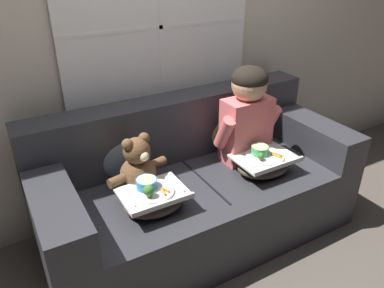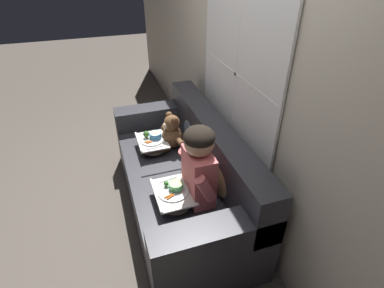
{
  "view_description": "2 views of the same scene",
  "coord_description": "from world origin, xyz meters",
  "views": [
    {
      "loc": [
        -1.03,
        -1.69,
        1.73
      ],
      "look_at": [
        -0.08,
        -0.04,
        0.73
      ],
      "focal_mm": 35.0,
      "sensor_mm": 36.0,
      "label": 1
    },
    {
      "loc": [
        2.05,
        -0.55,
        2.13
      ],
      "look_at": [
        0.03,
        0.12,
        0.72
      ],
      "focal_mm": 28.0,
      "sensor_mm": 36.0,
      "label": 2
    }
  ],
  "objects": [
    {
      "name": "ground_plane",
      "position": [
        0.0,
        0.0,
        0.0
      ],
      "size": [
        14.0,
        14.0,
        0.0
      ],
      "primitive_type": "plane",
      "color": "#4C443D"
    },
    {
      "name": "wall_back_with_window",
      "position": [
        0.0,
        0.54,
        1.3
      ],
      "size": [
        8.0,
        0.08,
        2.6
      ],
      "color": "beige",
      "rests_on": "ground_plane"
    },
    {
      "name": "couch",
      "position": [
        0.0,
        0.06,
        0.33
      ],
      "size": [
        1.98,
        0.89,
        0.87
      ],
      "color": "#2D2D33",
      "rests_on": "ground_plane"
    },
    {
      "name": "throw_pillow_behind_child",
      "position": [
        0.38,
        0.26,
        0.63
      ],
      "size": [
        0.37,
        0.18,
        0.38
      ],
      "color": "tan",
      "rests_on": "couch"
    },
    {
      "name": "throw_pillow_behind_teddy",
      "position": [
        -0.38,
        0.26,
        0.63
      ],
      "size": [
        0.37,
        0.18,
        0.38
      ],
      "color": "slate",
      "rests_on": "couch"
    },
    {
      "name": "child_figure",
      "position": [
        0.38,
        0.05,
        0.8
      ],
      "size": [
        0.45,
        0.23,
        0.64
      ],
      "color": "#DB6666",
      "rests_on": "couch"
    },
    {
      "name": "teddy_bear",
      "position": [
        -0.38,
        0.05,
        0.6
      ],
      "size": [
        0.39,
        0.28,
        0.36
      ],
      "color": "brown",
      "rests_on": "couch"
    },
    {
      "name": "lap_tray_child",
      "position": [
        0.38,
        -0.15,
        0.52
      ],
      "size": [
        0.38,
        0.28,
        0.18
      ],
      "color": "#473D33",
      "rests_on": "child_figure"
    },
    {
      "name": "lap_tray_teddy",
      "position": [
        -0.39,
        -0.15,
        0.52
      ],
      "size": [
        0.36,
        0.28,
        0.19
      ],
      "color": "#473D33",
      "rests_on": "teddy_bear"
    }
  ]
}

